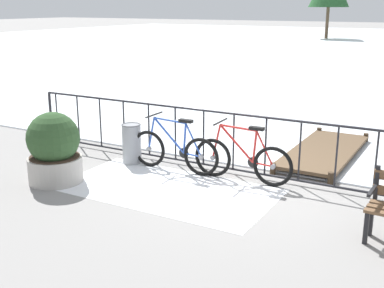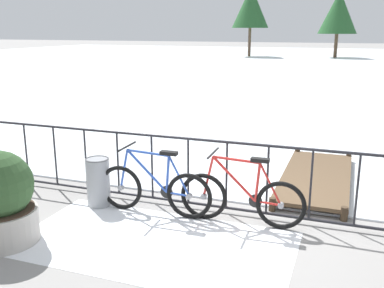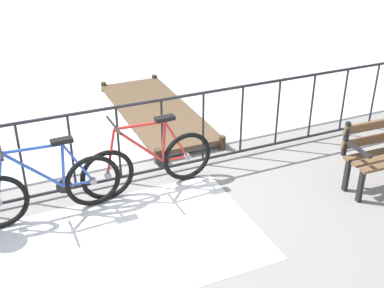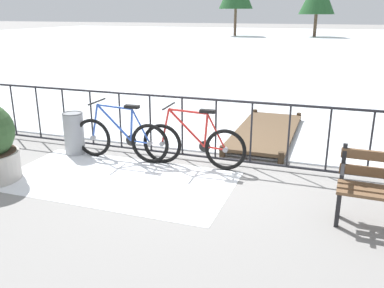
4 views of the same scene
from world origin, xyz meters
name	(u,v)px [view 4 (image 4 of 4)]	position (x,y,z in m)	size (l,w,h in m)	color
ground_plane	(199,160)	(0.00, 0.00, 0.00)	(160.00, 160.00, 0.00)	gray
frozen_pond	(314,43)	(0.00, 28.40, 0.01)	(80.00, 56.00, 0.03)	silver
snow_patch	(117,180)	(-0.87, -1.20, 0.00)	(3.40, 1.83, 0.01)	white
railing_fence	(199,128)	(0.00, 0.00, 0.56)	(9.06, 0.06, 1.07)	#232328
bicycle_near_railing	(121,138)	(-1.24, -0.37, 0.37)	(1.71, 0.52, 0.97)	black
bicycle_second	(193,144)	(0.00, -0.28, 0.37)	(1.71, 0.52, 0.97)	black
trash_bin	(74,133)	(-2.15, -0.37, 0.37)	(0.35, 0.35, 0.73)	gray
wooden_dock	(266,131)	(0.82, 1.73, 0.12)	(1.10, 2.97, 0.20)	brown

